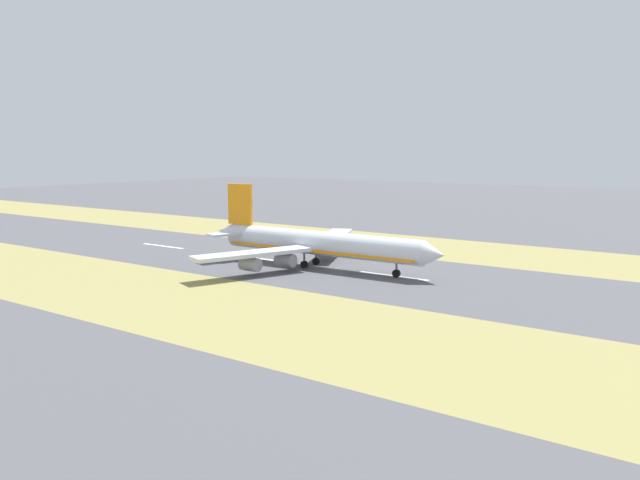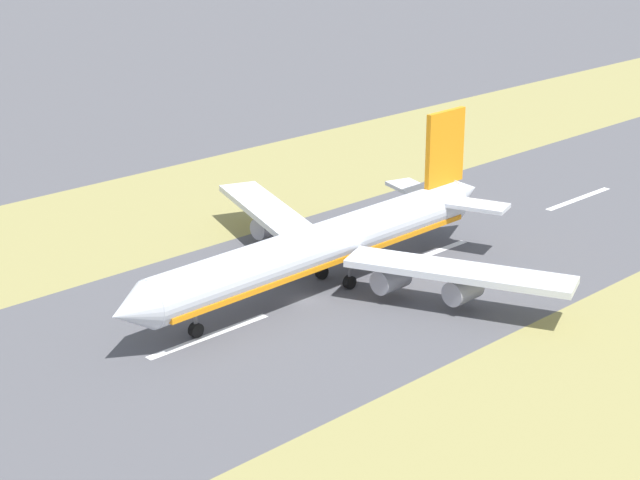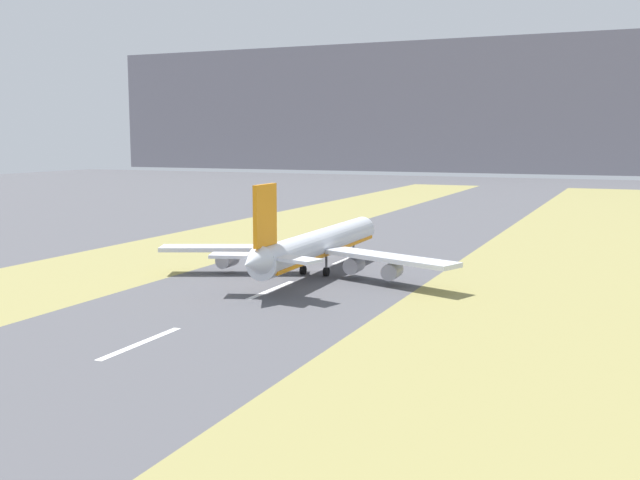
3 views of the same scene
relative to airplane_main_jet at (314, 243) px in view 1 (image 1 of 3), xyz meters
name	(u,v)px [view 1 (image 1 of 3)]	position (x,y,z in m)	size (l,w,h in m)	color
ground_plane	(336,268)	(-1.44, 5.80, -6.02)	(800.00, 800.00, 0.00)	#4C4C51
grass_median_west	(417,246)	(-46.44, 5.80, -6.02)	(40.00, 600.00, 0.01)	olive
grass_median_east	(205,305)	(43.56, 5.80, -6.02)	(40.00, 600.00, 0.01)	olive
centreline_dash_near	(163,246)	(-1.44, -58.10, -6.01)	(1.20, 18.00, 0.01)	silver
centreline_dash_mid	(263,259)	(-1.44, -18.10, -6.01)	(1.20, 18.00, 0.01)	silver
centreline_dash_far	(393,276)	(-1.44, 21.90, -6.01)	(1.20, 18.00, 0.01)	silver
airplane_main_jet	(314,243)	(0.00, 0.00, 0.00)	(64.12, 67.11, 20.20)	silver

